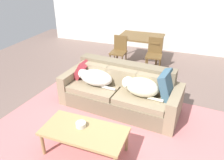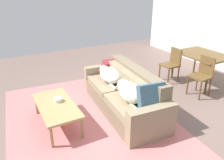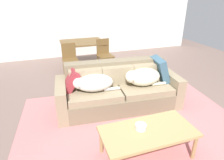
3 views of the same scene
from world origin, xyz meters
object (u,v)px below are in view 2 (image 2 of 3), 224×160
object	(u,v)px
dog_on_left_cushion	(110,74)
throw_pillow_by_left_arm	(110,67)
throw_pillow_by_right_arm	(152,98)
bowl_on_coffee_table	(58,100)
couch	(125,94)
dining_chair_near_right	(202,74)
dog_on_right_cushion	(130,91)
coffee_table	(56,107)
dining_chair_near_left	(172,63)
dining_table	(203,57)

from	to	relation	value
dog_on_left_cushion	throw_pillow_by_left_arm	size ratio (longest dim) A/B	2.11
dog_on_left_cushion	throw_pillow_by_right_arm	distance (m)	1.37
dog_on_left_cushion	throw_pillow_by_left_arm	bearing A→B (deg)	156.10
bowl_on_coffee_table	couch	bearing A→B (deg)	82.54
couch	dining_chair_near_right	size ratio (longest dim) A/B	2.62
couch	bowl_on_coffee_table	size ratio (longest dim) A/B	15.87
dog_on_left_cushion	dog_on_right_cushion	size ratio (longest dim) A/B	1.05
throw_pillow_by_right_arm	dining_chair_near_right	bearing A→B (deg)	107.29
dog_on_right_cushion	coffee_table	distance (m)	1.32
throw_pillow_by_left_arm	dining_chair_near_left	size ratio (longest dim) A/B	0.45
dog_on_right_cushion	throw_pillow_by_left_arm	xyz separation A→B (m)	(-1.28, 0.29, 0.00)
throw_pillow_by_left_arm	dining_chair_near_left	distance (m)	1.73
coffee_table	couch	bearing A→B (deg)	86.19
couch	dog_on_left_cushion	size ratio (longest dim) A/B	2.89
dog_on_right_cushion	throw_pillow_by_left_arm	world-z (taller)	throw_pillow_by_left_arm
coffee_table	dining_table	world-z (taller)	dining_table
couch	dog_on_left_cushion	distance (m)	0.57
couch	dining_chair_near_right	world-z (taller)	dining_chair_near_right
throw_pillow_by_left_arm	bowl_on_coffee_table	xyz separation A→B (m)	(0.69, -1.42, -0.16)
throw_pillow_by_right_arm	dog_on_right_cushion	bearing A→B (deg)	-162.78
bowl_on_coffee_table	dining_table	size ratio (longest dim) A/B	0.12
dog_on_left_cushion	dog_on_right_cushion	distance (m)	0.92
dog_on_left_cushion	bowl_on_coffee_table	size ratio (longest dim) A/B	5.50
dog_on_right_cushion	dining_chair_near_left	bearing A→B (deg)	123.27
throw_pillow_by_right_arm	bowl_on_coffee_table	world-z (taller)	throw_pillow_by_right_arm
dog_on_left_cushion	coffee_table	size ratio (longest dim) A/B	0.67
coffee_table	dog_on_right_cushion	bearing A→B (deg)	66.93
dining_chair_near_right	dog_on_right_cushion	bearing A→B (deg)	-91.10
dining_chair_near_left	dining_table	bearing A→B (deg)	51.51
dog_on_left_cushion	coffee_table	world-z (taller)	dog_on_left_cushion
throw_pillow_by_right_arm	dining_chair_near_right	world-z (taller)	throw_pillow_by_right_arm
couch	dog_on_left_cushion	xyz separation A→B (m)	(-0.50, -0.08, 0.26)
dining_table	dining_chair_near_right	world-z (taller)	dining_chair_near_right
throw_pillow_by_right_arm	dining_table	bearing A→B (deg)	114.16
dining_chair_near_left	bowl_on_coffee_table	bearing A→B (deg)	-81.31
dog_on_left_cushion	dining_chair_near_left	xyz separation A→B (m)	(-0.17, 1.91, -0.11)
dog_on_right_cushion	dining_chair_near_right	world-z (taller)	dining_chair_near_right
coffee_table	bowl_on_coffee_table	bearing A→B (deg)	145.08
dog_on_right_cushion	bowl_on_coffee_table	bearing A→B (deg)	-112.51
dog_on_right_cushion	couch	bearing A→B (deg)	163.17
dining_table	dining_chair_near_right	size ratio (longest dim) A/B	1.34
dog_on_right_cushion	dining_table	size ratio (longest dim) A/B	0.64
dining_chair_near_left	coffee_table	bearing A→B (deg)	-80.07
throw_pillow_by_right_arm	dining_table	distance (m)	2.66
throw_pillow_by_right_arm	throw_pillow_by_left_arm	bearing A→B (deg)	175.14
dining_table	dog_on_right_cushion	bearing A→B (deg)	-76.09
dog_on_left_cushion	dining_chair_near_left	distance (m)	1.92
couch	throw_pillow_by_left_arm	xyz separation A→B (m)	(-0.86, 0.12, 0.29)
throw_pillow_by_right_arm	bowl_on_coffee_table	distance (m)	1.66
throw_pillow_by_right_arm	dining_chair_near_left	world-z (taller)	throw_pillow_by_right_arm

